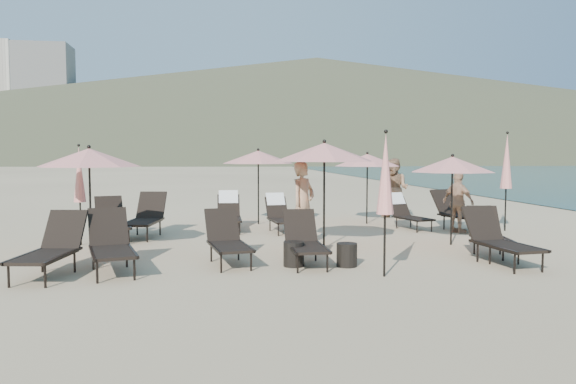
{
  "coord_description": "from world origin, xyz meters",
  "views": [
    {
      "loc": [
        -2.99,
        -10.18,
        2.07
      ],
      "look_at": [
        -0.94,
        3.5,
        1.1
      ],
      "focal_mm": 35.0,
      "sensor_mm": 36.0,
      "label": 1
    }
  ],
  "objects": [
    {
      "name": "lounger_4",
      "position": [
        2.43,
        -0.55,
        0.48
      ],
      "size": [
        0.85,
        1.83,
        1.02
      ],
      "rotation": [
        0.0,
        0.0,
        0.1
      ],
      "color": "black",
      "rests_on": "ground"
    },
    {
      "name": "umbrella_closed_2",
      "position": [
        -5.73,
        2.85,
        1.58
      ],
      "size": [
        0.26,
        0.26,
        2.27
      ],
      "color": "black",
      "rests_on": "ground"
    },
    {
      "name": "lounger_9",
      "position": [
        -1.02,
        4.36,
        0.47
      ],
      "size": [
        0.74,
        1.63,
        0.98
      ],
      "rotation": [
        0.0,
        0.0,
        0.11
      ],
      "color": "black",
      "rests_on": "ground"
    },
    {
      "name": "lounger_11",
      "position": [
        3.77,
        3.9,
        0.49
      ],
      "size": [
        1.21,
        1.95,
        1.05
      ],
      "rotation": [
        0.0,
        0.0,
        0.31
      ],
      "color": "black",
      "rests_on": "ground"
    },
    {
      "name": "side_table_0",
      "position": [
        -1.38,
        -0.19,
        0.23
      ],
      "size": [
        0.38,
        0.38,
        0.45
      ],
      "primitive_type": "cylinder",
      "color": "black",
      "rests_on": "ground"
    },
    {
      "name": "lounger_1",
      "position": [
        -4.6,
        -0.16,
        0.49
      ],
      "size": [
        1.1,
        1.94,
        1.05
      ],
      "rotation": [
        0.0,
        0.0,
        0.24
      ],
      "color": "black",
      "rests_on": "ground"
    },
    {
      "name": "lounger_5",
      "position": [
        2.66,
        0.17,
        0.45
      ],
      "size": [
        0.95,
        1.76,
        0.96
      ],
      "rotation": [
        0.0,
        0.0,
        -0.2
      ],
      "color": "black",
      "rests_on": "ground"
    },
    {
      "name": "ground",
      "position": [
        0.0,
        0.0,
        0.0
      ],
      "size": [
        800.0,
        800.0,
        0.0
      ],
      "primitive_type": "plane",
      "color": "#D6BA8C",
      "rests_on": "ground"
    },
    {
      "name": "umbrella_closed_1",
      "position": [
        4.91,
        3.58,
        1.83
      ],
      "size": [
        0.31,
        0.31,
        2.63
      ],
      "color": "black",
      "rests_on": "ground"
    },
    {
      "name": "lounger_0",
      "position": [
        -5.55,
        -0.37,
        0.49
      ],
      "size": [
        0.98,
        1.9,
        1.04
      ],
      "rotation": [
        0.0,
        0.0,
        -0.17
      ],
      "color": "black",
      "rests_on": "ground"
    },
    {
      "name": "lounger_10",
      "position": [
        2.48,
        4.39,
        0.45
      ],
      "size": [
        0.92,
        1.61,
        0.95
      ],
      "rotation": [
        0.0,
        0.0,
        0.26
      ],
      "color": "black",
      "rests_on": "ground"
    },
    {
      "name": "lounger_8",
      "position": [
        -2.34,
        4.72,
        0.5
      ],
      "size": [
        0.65,
        1.68,
        1.04
      ],
      "rotation": [
        0.0,
        0.0,
        -0.03
      ],
      "color": "black",
      "rests_on": "ground"
    },
    {
      "name": "volcanic_headland",
      "position": [
        71.37,
        302.62,
        26.49
      ],
      "size": [
        690.0,
        690.0,
        55.0
      ],
      "color": "brown",
      "rests_on": "ground"
    },
    {
      "name": "lounger_7",
      "position": [
        -4.43,
        3.93,
        0.5
      ],
      "size": [
        1.02,
        1.95,
        1.07
      ],
      "rotation": [
        0.0,
        0.0,
        -0.18
      ],
      "color": "black",
      "rests_on": "ground"
    },
    {
      "name": "umbrella_open_2",
      "position": [
        2.49,
        1.64,
        1.81
      ],
      "size": [
        1.9,
        1.9,
        2.05
      ],
      "color": "black",
      "rests_on": "ground"
    },
    {
      "name": "umbrella_open_0",
      "position": [
        -5.31,
        1.79,
        1.97
      ],
      "size": [
        2.07,
        2.07,
        2.23
      ],
      "color": "black",
      "rests_on": "ground"
    },
    {
      "name": "umbrella_open_1",
      "position": [
        -0.43,
        1.63,
        2.08
      ],
      "size": [
        2.19,
        2.19,
        2.35
      ],
      "color": "black",
      "rests_on": "ground"
    },
    {
      "name": "side_table_1",
      "position": [
        -0.43,
        -0.36,
        0.21
      ],
      "size": [
        0.38,
        0.38,
        0.43
      ],
      "primitive_type": "cylinder",
      "color": "black",
      "rests_on": "ground"
    },
    {
      "name": "lounger_3",
      "position": [
        -1.15,
        -0.01,
        0.45
      ],
      "size": [
        0.65,
        1.67,
        0.96
      ],
      "rotation": [
        0.0,
        0.0,
        -0.0
      ],
      "color": "black",
      "rests_on": "ground"
    },
    {
      "name": "lounger_2",
      "position": [
        -2.57,
        0.26,
        0.45
      ],
      "size": [
        0.88,
        1.76,
        0.97
      ],
      "rotation": [
        0.0,
        0.0,
        0.15
      ],
      "color": "black",
      "rests_on": "ground"
    },
    {
      "name": "umbrella_open_4",
      "position": [
        1.71,
        5.58,
        1.86
      ],
      "size": [
        1.95,
        1.95,
        2.1
      ],
      "color": "black",
      "rests_on": "ground"
    },
    {
      "name": "beachgoer_a",
      "position": [
        -0.8,
        2.14,
        0.94
      ],
      "size": [
        0.8,
        0.8,
        1.87
      ],
      "primitive_type": "imported",
      "rotation": [
        0.0,
        0.0,
        0.76
      ],
      "color": "tan",
      "rests_on": "ground"
    },
    {
      "name": "hotel_skyline",
      "position": [
        -93.62,
        271.21,
        24.18
      ],
      "size": [
        109.0,
        82.0,
        55.0
      ],
      "color": "beige",
      "rests_on": "ground"
    },
    {
      "name": "umbrella_open_3",
      "position": [
        -1.43,
        5.96,
        1.94
      ],
      "size": [
        2.04,
        2.04,
        2.2
      ],
      "color": "black",
      "rests_on": "ground"
    },
    {
      "name": "lounger_6",
      "position": [
        -5.16,
        3.5,
        0.47
      ],
      "size": [
        1.09,
        1.85,
        1.0
      ],
      "rotation": [
        0.0,
        0.0,
        0.26
      ],
      "color": "black",
      "rests_on": "ground"
    },
    {
      "name": "beachgoer_c",
      "position": [
        3.49,
        3.4,
        0.8
      ],
      "size": [
        0.76,
        1.01,
        1.59
      ],
      "primitive_type": "imported",
      "rotation": [
        0.0,
        0.0,
        2.02
      ],
      "color": "tan",
      "rests_on": "ground"
    },
    {
      "name": "beachgoer_b",
      "position": [
        2.92,
        6.65,
        0.95
      ],
      "size": [
        1.15,
        1.16,
        1.9
      ],
      "primitive_type": "imported",
      "rotation": [
        0.0,
        0.0,
        -0.83
      ],
      "color": "#9C7250",
      "rests_on": "ground"
    },
    {
      "name": "umbrella_closed_0",
      "position": [
        -0.02,
        -1.25,
        1.71
      ],
      "size": [
        0.29,
        0.29,
        2.45
      ],
      "color": "black",
      "rests_on": "ground"
    }
  ]
}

